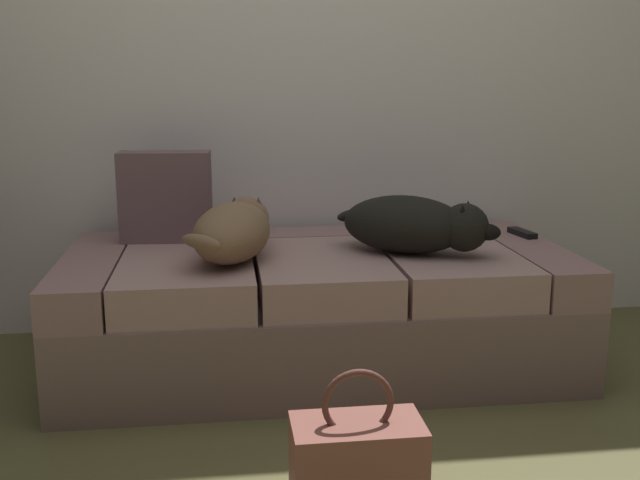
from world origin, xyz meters
TOP-DOWN VIEW (x-y plane):
  - couch at (0.00, 1.05)m, footprint 1.80×0.88m
  - dog_tan at (-0.30, 0.96)m, footprint 0.36×0.58m
  - dog_dark at (0.33, 0.96)m, footprint 0.57×0.44m
  - tv_remote at (0.83, 1.19)m, footprint 0.07×0.16m
  - throw_pillow at (-0.55, 1.28)m, footprint 0.35×0.14m
  - handbag at (-0.03, 0.07)m, footprint 0.32×0.18m

SIDE VIEW (x-z plane):
  - handbag at x=-0.03m, z-range -0.06..0.31m
  - couch at x=0.00m, z-range 0.00..0.43m
  - tv_remote at x=0.83m, z-range 0.43..0.46m
  - dog_tan at x=-0.30m, z-range 0.44..0.63m
  - dog_dark at x=0.33m, z-range 0.44..0.64m
  - throw_pillow at x=-0.55m, z-range 0.43..0.77m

